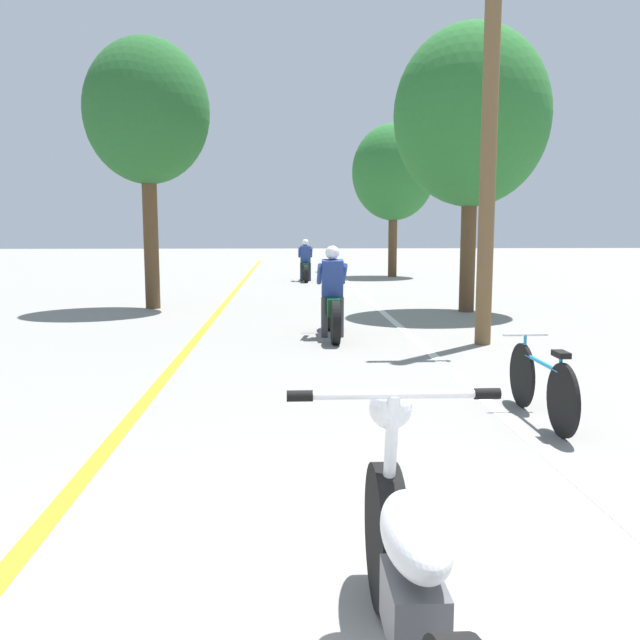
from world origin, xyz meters
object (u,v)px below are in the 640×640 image
object	(u,v)px
bicycle_parked	(541,384)
roadside_tree_right_far	(394,173)
roadside_tree_left	(147,113)
motorcycle_rider_lead	(332,303)
motorcycle_foreground	(412,588)
motorcycle_rider_far	(305,265)
utility_pole	(489,134)
roadside_tree_right_near	(472,117)

from	to	relation	value
bicycle_parked	roadside_tree_right_far	bearing A→B (deg)	85.15
roadside_tree_left	motorcycle_rider_lead	world-z (taller)	roadside_tree_left
roadside_tree_left	motorcycle_foreground	world-z (taller)	roadside_tree_left
roadside_tree_left	motorcycle_rider_far	bearing A→B (deg)	65.14
motorcycle_rider_far	motorcycle_rider_lead	bearing A→B (deg)	-89.56
utility_pole	bicycle_parked	bearing A→B (deg)	-99.25
utility_pole	motorcycle_rider_far	bearing A→B (deg)	100.34
roadside_tree_right_near	motorcycle_rider_lead	bearing A→B (deg)	-133.50
roadside_tree_left	bicycle_parked	size ratio (longest dim) A/B	3.56
motorcycle_rider_lead	motorcycle_foreground	bearing A→B (deg)	-91.94
motorcycle_foreground	motorcycle_rider_lead	xyz separation A→B (m)	(0.29, 8.59, 0.11)
utility_pole	bicycle_parked	world-z (taller)	utility_pole
motorcycle_foreground	motorcycle_rider_lead	world-z (taller)	motorcycle_rider_lead
roadside_tree_right_far	motorcycle_rider_far	xyz separation A→B (m)	(-3.27, -2.03, -3.25)
roadside_tree_right_far	motorcycle_foreground	size ratio (longest dim) A/B	2.70
motorcycle_foreground	utility_pole	bearing A→B (deg)	71.89
roadside_tree_right_near	bicycle_parked	distance (m)	9.13
bicycle_parked	roadside_tree_left	bearing A→B (deg)	119.91
roadside_tree_right_far	motorcycle_foreground	bearing A→B (deg)	-98.74
motorcycle_rider_lead	bicycle_parked	xyz separation A→B (m)	(1.57, -4.97, -0.21)
utility_pole	motorcycle_rider_lead	xyz separation A→B (m)	(-2.25, 0.83, -2.58)
roadside_tree_right_far	bicycle_parked	world-z (taller)	roadside_tree_right_far
roadside_tree_right_near	roadside_tree_left	world-z (taller)	roadside_tree_right_near
roadside_tree_right_far	bicycle_parked	size ratio (longest dim) A/B	3.40
bicycle_parked	motorcycle_foreground	bearing A→B (deg)	-117.25
roadside_tree_right_near	roadside_tree_left	size ratio (longest dim) A/B	1.02
bicycle_parked	utility_pole	bearing A→B (deg)	80.75
motorcycle_rider_lead	utility_pole	bearing A→B (deg)	-20.24
roadside_tree_left	motorcycle_rider_far	distance (m)	9.34
motorcycle_rider_lead	motorcycle_rider_far	xyz separation A→B (m)	(-0.09, 11.98, -0.02)
roadside_tree_right_far	motorcycle_foreground	xyz separation A→B (m)	(-3.47, -22.60, -3.33)
motorcycle_rider_lead	roadside_tree_right_near	bearing A→B (deg)	46.50
utility_pole	motorcycle_rider_far	world-z (taller)	utility_pole
roadside_tree_left	motorcycle_rider_lead	bearing A→B (deg)	-48.59
utility_pole	roadside_tree_left	size ratio (longest dim) A/B	1.05
motorcycle_foreground	bicycle_parked	size ratio (longest dim) A/B	1.26
motorcycle_foreground	bicycle_parked	bearing A→B (deg)	62.75
roadside_tree_right_far	motorcycle_rider_lead	size ratio (longest dim) A/B	2.57
roadside_tree_left	roadside_tree_right_near	bearing A→B (deg)	-7.93
roadside_tree_left	motorcycle_rider_lead	size ratio (longest dim) A/B	2.69
roadside_tree_right_near	motorcycle_foreground	bearing A→B (deg)	-105.92
roadside_tree_right_near	motorcycle_rider_lead	world-z (taller)	roadside_tree_right_near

